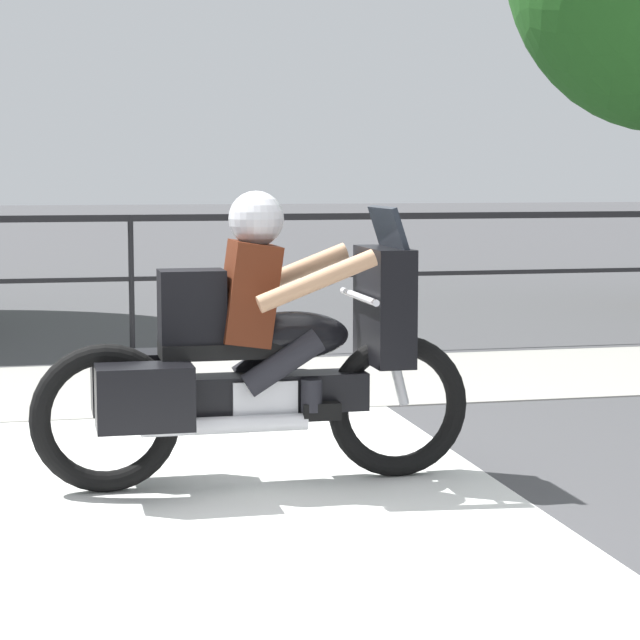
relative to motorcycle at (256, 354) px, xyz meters
name	(u,v)px	position (x,y,z in m)	size (l,w,h in m)	color
ground_plane	(207,499)	(-0.30, -0.24, -0.70)	(120.00, 120.00, 0.00)	#424244
sidewalk_band	(149,386)	(-0.30, 3.16, -0.69)	(44.00, 2.40, 0.01)	#99968E
crosswalk_band	(233,507)	(-0.20, -0.44, -0.69)	(2.92, 6.00, 0.01)	silver
fence_railing	(131,245)	(-0.30, 4.82, 0.30)	(36.00, 0.05, 1.27)	black
motorcycle	(256,354)	(0.00, 0.00, 0.00)	(2.34, 0.76, 1.55)	black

